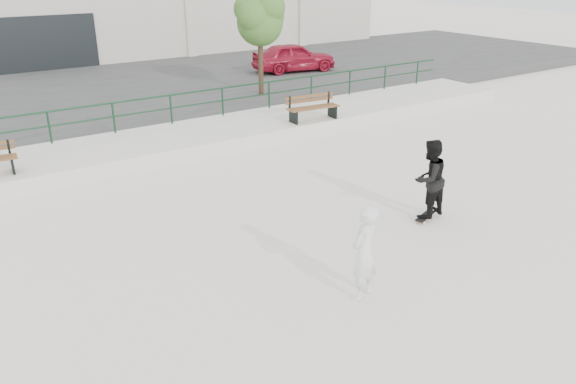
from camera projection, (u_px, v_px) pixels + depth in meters
ground at (351, 280)px, 10.90m from camera, size 120.00×120.00×0.00m
ledge at (160, 145)px, 18.06m from camera, size 30.00×3.00×0.50m
parking_strip at (85, 96)px, 24.54m from camera, size 60.00×14.00×0.50m
railing at (142, 107)px, 18.67m from camera, size 28.00×0.06×1.03m
bench_right at (312, 108)px, 19.78m from camera, size 1.97×0.74×0.89m
tree at (260, 17)px, 22.61m from camera, size 2.34×2.08×4.16m
red_car at (294, 57)px, 28.37m from camera, size 4.44×2.46×1.43m
skateboard at (425, 216)px, 13.45m from camera, size 0.80×0.45×0.09m
standing_skater at (429, 179)px, 13.08m from camera, size 0.98×0.79×1.89m
seated_skater at (364, 253)px, 10.03m from camera, size 0.78×0.64×1.83m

